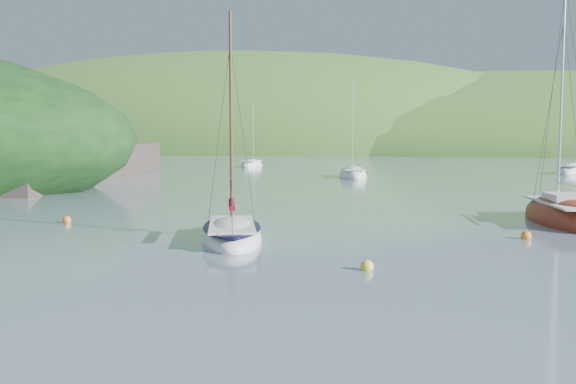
% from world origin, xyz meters
% --- Properties ---
extents(ground, '(700.00, 700.00, 0.00)m').
position_xyz_m(ground, '(0.00, 0.00, 0.00)').
color(ground, slate).
rests_on(ground, ground).
extents(shoreline_hills, '(690.00, 135.00, 56.00)m').
position_xyz_m(shoreline_hills, '(-9.66, 172.42, 0.00)').
color(shoreline_hills, '#386225').
rests_on(shoreline_hills, ground).
extents(daysailer_white, '(4.49, 7.04, 10.16)m').
position_xyz_m(daysailer_white, '(-1.46, 5.00, 0.23)').
color(daysailer_white, white).
rests_on(daysailer_white, ground).
extents(sloop_red, '(4.30, 9.06, 12.87)m').
position_xyz_m(sloop_red, '(12.83, 14.32, 0.23)').
color(sloop_red, maroon).
rests_on(sloop_red, ground).
extents(distant_sloop_a, '(4.52, 8.33, 11.29)m').
position_xyz_m(distant_sloop_a, '(-2.55, 46.84, 0.19)').
color(distant_sloop_a, white).
rests_on(distant_sloop_a, ground).
extents(distant_sloop_b, '(5.85, 8.61, 11.61)m').
position_xyz_m(distant_sloop_b, '(21.19, 59.78, 0.19)').
color(distant_sloop_b, white).
rests_on(distant_sloop_b, ground).
extents(distant_sloop_c, '(2.80, 7.17, 10.09)m').
position_xyz_m(distant_sloop_c, '(-19.81, 66.70, 0.17)').
color(distant_sloop_c, white).
rests_on(distant_sloop_c, ground).
extents(mooring_buoys, '(22.12, 8.37, 0.45)m').
position_xyz_m(mooring_buoys, '(1.28, 5.32, 0.12)').
color(mooring_buoys, yellow).
rests_on(mooring_buoys, ground).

